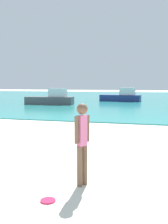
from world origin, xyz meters
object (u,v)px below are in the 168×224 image
person_standing (82,139)px  frisbee (48,201)px  boat_far (122,97)px  boat_near (51,99)px

person_standing → frisbee: (-0.38, -0.92, -0.98)m
person_standing → boat_far: person_standing is taller
person_standing → frisbee: person_standing is taller
frisbee → boat_near: 23.22m
person_standing → boat_far: (-3.03, 27.55, -0.35)m
boat_far → boat_near: bearing=52.8°
boat_near → boat_far: bearing=-138.8°
boat_near → boat_far: 9.50m
person_standing → boat_far: 27.72m
person_standing → boat_far: size_ratio=0.35×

